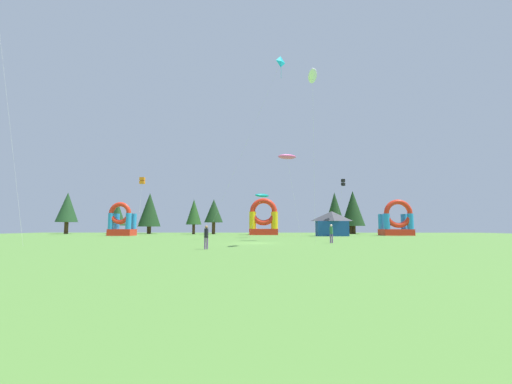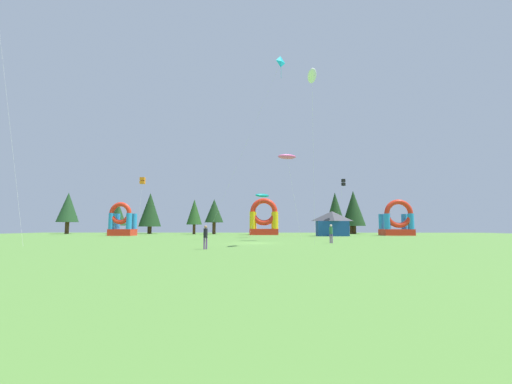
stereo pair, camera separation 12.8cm
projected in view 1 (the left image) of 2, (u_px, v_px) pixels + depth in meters
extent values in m
plane|color=#548438|center=(254.00, 243.00, 34.28)|extent=(120.00, 120.00, 0.00)
ellipsoid|color=#0C7F7A|center=(262.00, 195.00, 51.20)|extent=(2.57, 2.30, 0.75)
cylinder|color=silver|center=(255.00, 216.00, 50.13)|extent=(2.06, 1.58, 6.26)
cylinder|color=silver|center=(8.00, 109.00, 30.31)|extent=(4.75, 0.59, 23.86)
ellipsoid|color=#EA599E|center=(287.00, 157.00, 40.93)|extent=(2.64, 2.04, 0.80)
cylinder|color=silver|center=(294.00, 199.00, 40.88)|extent=(1.70, 0.93, 9.91)
cube|color=orange|center=(142.00, 182.00, 55.00)|extent=(0.79, 0.79, 0.47)
cube|color=orange|center=(142.00, 179.00, 55.06)|extent=(0.79, 0.79, 0.47)
cylinder|color=silver|center=(140.00, 208.00, 53.77)|extent=(0.11, 1.65, 8.95)
cube|color=black|center=(343.00, 184.00, 59.18)|extent=(0.66, 0.66, 0.52)
cube|color=black|center=(343.00, 181.00, 59.24)|extent=(0.66, 0.66, 0.52)
cylinder|color=silver|center=(339.00, 210.00, 60.06)|extent=(1.21, 2.62, 9.20)
pyramid|color=#19B7CC|center=(281.00, 62.00, 45.71)|extent=(1.04, 0.88, 1.15)
cylinder|color=#19B7CC|center=(281.00, 70.00, 45.67)|extent=(0.04, 0.04, 2.26)
cylinder|color=silver|center=(244.00, 150.00, 45.33)|extent=(9.93, 1.27, 23.41)
ellipsoid|color=white|center=(313.00, 76.00, 29.80)|extent=(1.27, 2.41, 1.01)
cylinder|color=silver|center=(314.00, 162.00, 30.28)|extent=(0.37, 2.46, 14.61)
cylinder|color=#724C8C|center=(207.00, 243.00, 25.11)|extent=(0.16, 0.16, 0.84)
cylinder|color=#724C8C|center=(205.00, 244.00, 25.06)|extent=(0.16, 0.16, 0.84)
cylinder|color=black|center=(206.00, 233.00, 25.16)|extent=(0.38, 0.38, 0.67)
sphere|color=#9E704C|center=(206.00, 227.00, 25.21)|extent=(0.23, 0.23, 0.23)
cylinder|color=#724C8C|center=(332.00, 239.00, 34.35)|extent=(0.14, 0.14, 0.90)
cylinder|color=#724C8C|center=(331.00, 239.00, 34.35)|extent=(0.14, 0.14, 0.90)
cylinder|color=#33723F|center=(331.00, 230.00, 34.43)|extent=(0.33, 0.33, 0.71)
sphere|color=beige|center=(331.00, 226.00, 34.48)|extent=(0.24, 0.24, 0.24)
cube|color=red|center=(396.00, 232.00, 64.28)|extent=(5.43, 4.03, 1.15)
cylinder|color=#268CD8|center=(387.00, 221.00, 63.08)|extent=(1.13, 1.13, 2.86)
cylinder|color=#268CD8|center=(410.00, 221.00, 63.00)|extent=(1.13, 1.13, 2.86)
cylinder|color=#268CD8|center=(381.00, 222.00, 65.96)|extent=(1.13, 1.13, 2.86)
cylinder|color=#268CD8|center=(404.00, 222.00, 65.88)|extent=(1.13, 1.13, 2.86)
torus|color=red|center=(398.00, 214.00, 63.18)|extent=(5.20, 0.90, 5.20)
cube|color=red|center=(122.00, 232.00, 62.69)|extent=(4.16, 3.52, 1.18)
cylinder|color=#268CD8|center=(111.00, 221.00, 61.66)|extent=(0.99, 0.99, 2.87)
cylinder|color=#268CD8|center=(128.00, 221.00, 61.60)|extent=(0.99, 0.99, 2.87)
cylinder|color=#268CD8|center=(117.00, 221.00, 64.18)|extent=(0.99, 0.99, 2.87)
cylinder|color=#268CD8|center=(134.00, 221.00, 64.12)|extent=(0.99, 0.99, 2.87)
torus|color=red|center=(120.00, 213.00, 61.77)|extent=(3.96, 0.79, 3.96)
cube|color=red|center=(264.00, 232.00, 69.13)|extent=(5.63, 4.57, 1.20)
cylinder|color=yellow|center=(252.00, 220.00, 67.76)|extent=(1.28, 1.28, 3.35)
cylinder|color=yellow|center=(275.00, 220.00, 67.68)|extent=(1.28, 1.28, 3.35)
cylinder|color=yellow|center=(253.00, 221.00, 71.04)|extent=(1.28, 1.28, 3.35)
cylinder|color=yellow|center=(274.00, 221.00, 70.95)|extent=(1.28, 1.28, 3.35)
torus|color=red|center=(264.00, 212.00, 67.89)|extent=(5.37, 1.02, 5.37)
cube|color=#19478C|center=(332.00, 229.00, 60.05)|extent=(5.29, 3.02, 2.61)
pyramid|color=#3F3F47|center=(332.00, 216.00, 60.27)|extent=(5.29, 3.02, 1.71)
cylinder|color=#4C331E|center=(66.00, 228.00, 77.65)|extent=(0.85, 0.85, 2.67)
cone|color=#1E4221|center=(67.00, 207.00, 78.11)|extent=(4.73, 4.73, 6.70)
cylinder|color=#4C331E|center=(116.00, 228.00, 80.25)|extent=(0.55, 0.55, 2.48)
cone|color=#1E4221|center=(117.00, 212.00, 80.62)|extent=(3.05, 3.05, 4.92)
cylinder|color=#4C331E|center=(118.00, 230.00, 76.28)|extent=(0.60, 0.60, 1.86)
cone|color=#1E4221|center=(118.00, 215.00, 76.61)|extent=(3.35, 3.35, 4.82)
cylinder|color=#4C331E|center=(149.00, 230.00, 79.11)|extent=(0.92, 0.92, 1.65)
cone|color=#193819|center=(150.00, 210.00, 79.58)|extent=(5.12, 5.12, 7.76)
cylinder|color=#4C331E|center=(194.00, 229.00, 74.84)|extent=(0.61, 0.61, 2.09)
cone|color=#234C1E|center=(194.00, 212.00, 75.22)|extent=(3.37, 3.37, 5.51)
cylinder|color=#4C331E|center=(214.00, 228.00, 75.72)|extent=(0.74, 0.74, 2.56)
cone|color=#193819|center=(214.00, 211.00, 76.10)|extent=(4.10, 4.10, 5.13)
cylinder|color=#4C331E|center=(335.00, 230.00, 78.13)|extent=(0.81, 0.81, 1.63)
cone|color=#193819|center=(335.00, 209.00, 78.60)|extent=(4.53, 4.53, 7.82)
cylinder|color=#4C331E|center=(351.00, 229.00, 77.69)|extent=(0.60, 0.60, 2.08)
cone|color=#193819|center=(350.00, 212.00, 78.08)|extent=(3.35, 3.35, 5.56)
cylinder|color=#4C331E|center=(354.00, 230.00, 77.96)|extent=(0.94, 0.94, 1.79)
cone|color=#193819|center=(353.00, 208.00, 78.45)|extent=(5.25, 5.25, 7.98)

